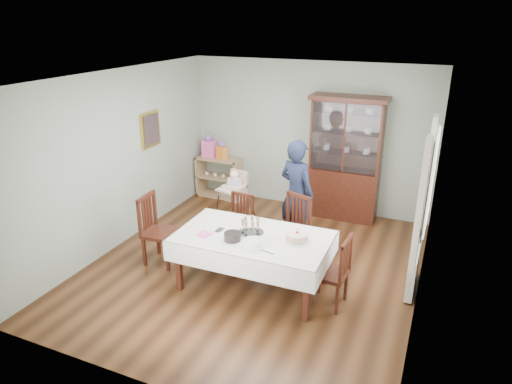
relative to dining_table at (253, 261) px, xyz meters
The scene contains 25 objects.
floor 0.64m from the dining_table, 112.26° to the left, with size 5.00×5.00×0.00m, color #593319.
room_shell 1.67m from the dining_table, 100.98° to the left, with size 5.00×5.00×5.00m.
dining_table is the anchor object (origin of this frame).
china_cabinet 2.89m from the dining_table, 78.56° to the left, with size 1.30×0.48×2.18m.
sideboard 3.38m from the dining_table, 125.20° to the left, with size 0.90×0.38×0.80m.
picture_frame 3.01m from the dining_table, 152.11° to the left, with size 0.04×0.48×0.58m, color gold.
window 2.46m from the dining_table, 21.04° to the left, with size 0.04×1.02×1.22m, color white.
curtain_left 2.24m from the dining_table, ahead, with size 0.07×0.30×1.55m, color silver.
curtain_right 2.64m from the dining_table, 35.46° to the left, with size 0.07×0.30×1.55m, color silver.
radiator 2.11m from the dining_table, 21.63° to the left, with size 0.10×0.80×0.55m, color white.
chair_far_left 1.06m from the dining_table, 126.79° to the left, with size 0.43×0.43×0.89m.
chair_far_right 0.88m from the dining_table, 74.85° to the left, with size 0.57×0.57×1.01m.
chair_end_left 1.51m from the dining_table, behind, with size 0.49×0.49×1.04m.
chair_end_right 1.05m from the dining_table, ahead, with size 0.46×0.46×0.95m.
woman 1.49m from the dining_table, 85.07° to the left, with size 0.62×0.41×1.71m, color #151B30.
high_chair 1.80m from the dining_table, 123.33° to the left, with size 0.56×0.56×1.05m.
champagne_tray 0.44m from the dining_table, 135.38° to the left, with size 0.34×0.34×0.21m.
birthday_cake 0.72m from the dining_table, ahead, with size 0.32×0.32×0.22m.
plate_stack_dark 0.51m from the dining_table, 131.12° to the right, with size 0.22×0.22×0.10m, color black.
plate_stack_white 0.53m from the dining_table, 66.50° to the right, with size 0.23×0.23×0.10m, color white.
napkin_stack 0.74m from the dining_table, 158.24° to the right, with size 0.15×0.15×0.02m, color #FF5DB4.
cutlery 0.63m from the dining_table, behind, with size 0.11×0.15×0.01m, color silver, non-canonical shape.
cake_knife 0.59m from the dining_table, 48.11° to the right, with size 0.27×0.02×0.01m, color silver.
gift_bag_pink 3.53m from the dining_table, 128.06° to the left, with size 0.25×0.16×0.46m.
gift_bag_orange 3.36m from the dining_table, 124.19° to the left, with size 0.22×0.18×0.35m.
Camera 1 is at (2.32, -5.32, 3.43)m, focal length 32.00 mm.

